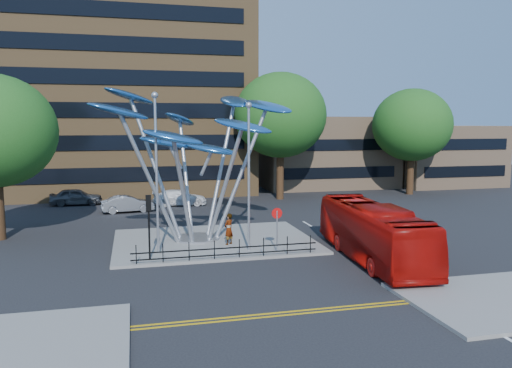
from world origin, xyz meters
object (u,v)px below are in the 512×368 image
object	(u,v)px
pedestrian	(229,229)
street_lamp_right	(249,163)
no_entry_sign_island	(277,222)
street_lamp_left	(156,159)
red_bus	(373,232)
tree_far	(412,125)
parked_car_mid	(128,204)
leaf_sculpture	(194,130)
parked_car_right	(180,198)
parked_car_left	(76,197)
tree_right	(280,115)
traffic_light_island	(149,213)

from	to	relation	value
pedestrian	street_lamp_right	bearing A→B (deg)	74.85
no_entry_sign_island	pedestrian	world-z (taller)	no_entry_sign_island
street_lamp_left	pedestrian	xyz separation A→B (m)	(4.16, 1.18, -4.28)
red_bus	tree_far	bearing A→B (deg)	59.39
red_bus	parked_car_mid	size ratio (longest dim) A/B	2.59
street_lamp_left	street_lamp_right	xyz separation A→B (m)	(5.00, -0.50, -0.26)
leaf_sculpture	parked_car_right	bearing A→B (deg)	88.74
leaf_sculpture	parked_car_right	xyz separation A→B (m)	(0.31, 13.93, -6.18)
parked_car_left	parked_car_mid	size ratio (longest dim) A/B	1.06
street_lamp_right	red_bus	distance (m)	7.66
parked_car_mid	pedestrian	bearing A→B (deg)	-164.17
street_lamp_right	parked_car_mid	size ratio (longest dim) A/B	1.98
parked_car_mid	street_lamp_left	bearing A→B (deg)	178.89
tree_right	pedestrian	distance (m)	20.44
red_bus	no_entry_sign_island	bearing A→B (deg)	156.35
leaf_sculpture	red_bus	size ratio (longest dim) A/B	1.17
leaf_sculpture	traffic_light_island	distance (m)	6.65
tree_right	parked_car_right	bearing A→B (deg)	-171.90
tree_far	street_lamp_right	distance (m)	28.76
parked_car_mid	parked_car_left	bearing A→B (deg)	35.03
parked_car_right	pedestrian	bearing A→B (deg)	-171.14
tree_right	street_lamp_left	xyz separation A→B (m)	(-12.50, -18.50, -2.68)
parked_car_mid	parked_car_right	world-z (taller)	parked_car_mid
street_lamp_right	parked_car_mid	world-z (taller)	street_lamp_right
traffic_light_island	red_bus	size ratio (longest dim) A/B	0.32
tree_far	parked_car_right	xyz separation A→B (m)	(-23.76, -1.39, -6.42)
red_bus	parked_car_right	size ratio (longest dim) A/B	2.29
traffic_light_island	red_bus	world-z (taller)	traffic_light_island
tree_right	tree_far	distance (m)	14.03
tree_far	red_bus	bearing A→B (deg)	-125.07
street_lamp_right	no_entry_sign_island	world-z (taller)	street_lamp_right
parked_car_right	tree_far	bearing A→B (deg)	-82.91
street_lamp_left	street_lamp_right	distance (m)	5.03
street_lamp_right	traffic_light_island	bearing A→B (deg)	-174.81
street_lamp_right	leaf_sculpture	bearing A→B (deg)	124.91
street_lamp_right	parked_car_left	distance (m)	23.30
leaf_sculpture	no_entry_sign_island	distance (m)	7.71
no_entry_sign_island	parked_car_right	world-z (taller)	no_entry_sign_island
leaf_sculpture	pedestrian	size ratio (longest dim) A/B	6.84
street_lamp_left	traffic_light_island	size ratio (longest dim) A/B	2.57
street_lamp_left	parked_car_mid	world-z (taller)	street_lamp_left
tree_far	no_entry_sign_island	bearing A→B (deg)	-135.75
red_bus	parked_car_mid	bearing A→B (deg)	129.93
street_lamp_right	street_lamp_left	bearing A→B (deg)	174.29
parked_car_left	parked_car_right	bearing A→B (deg)	-104.29
traffic_light_island	no_entry_sign_island	distance (m)	7.05
tree_far	parked_car_mid	size ratio (longest dim) A/B	2.58
parked_car_left	pedestrian	bearing A→B (deg)	-150.09
tree_right	no_entry_sign_island	bearing A→B (deg)	-107.12
tree_right	no_entry_sign_island	world-z (taller)	tree_right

